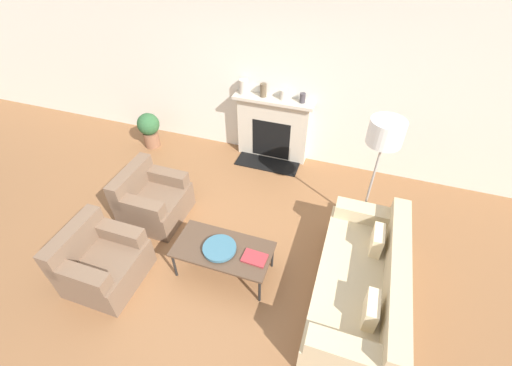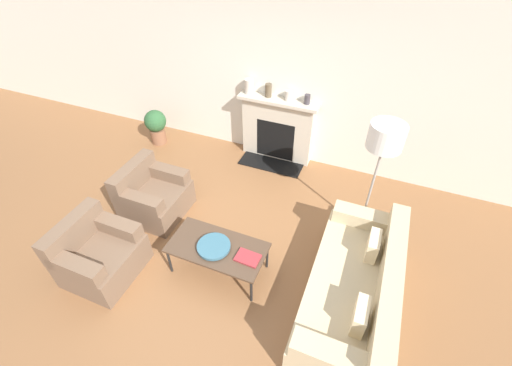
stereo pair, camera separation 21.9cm
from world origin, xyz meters
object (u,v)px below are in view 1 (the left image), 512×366
at_px(book, 255,258).
at_px(mantel_vase_center_left, 263,90).
at_px(fireplace, 273,129).
at_px(potted_plant, 149,128).
at_px(coffee_table, 223,250).
at_px(floor_lamp, 384,140).
at_px(armchair_near, 101,262).
at_px(mantel_vase_right, 302,98).
at_px(mantel_vase_center_right, 284,95).
at_px(couch, 362,284).
at_px(armchair_far, 152,200).
at_px(bowl, 220,248).
at_px(mantel_vase_left, 244,87).

height_order(book, mantel_vase_center_left, mantel_vase_center_left).
xyz_separation_m(fireplace, potted_plant, (-2.19, -0.40, -0.17)).
bearing_deg(coffee_table, floor_lamp, 42.01).
xyz_separation_m(armchair_near, mantel_vase_right, (1.64, 3.09, 0.89)).
distance_m(floor_lamp, mantel_vase_center_right, 1.92).
distance_m(couch, book, 1.23).
xyz_separation_m(couch, armchair_far, (-2.94, 0.43, 0.00)).
height_order(couch, armchair_far, couch).
bearing_deg(potted_plant, couch, -26.70).
xyz_separation_m(armchair_far, floor_lamp, (2.85, 0.80, 1.11)).
distance_m(bowl, mantel_vase_right, 2.69).
bearing_deg(mantel_vase_left, mantel_vase_right, 0.00).
bearing_deg(mantel_vase_center_left, coffee_table, -82.71).
distance_m(coffee_table, mantel_vase_center_left, 2.69).
bearing_deg(coffee_table, mantel_vase_center_left, 97.29).
height_order(armchair_near, mantel_vase_center_left, mantel_vase_center_left).
xyz_separation_m(mantel_vase_center_left, potted_plant, (-2.01, -0.41, -0.85)).
distance_m(armchair_near, coffee_table, 1.44).
xyz_separation_m(armchair_near, mantel_vase_center_right, (1.34, 3.09, 0.90)).
relative_size(fireplace, armchair_near, 1.58).
distance_m(coffee_table, floor_lamp, 2.28).
height_order(fireplace, bowl, fireplace).
bearing_deg(potted_plant, fireplace, 10.28).
bearing_deg(armchair_far, mantel_vase_center_right, -34.22).
height_order(book, mantel_vase_left, mantel_vase_left).
xyz_separation_m(armchair_near, potted_plant, (-1.01, 2.68, 0.07)).
xyz_separation_m(coffee_table, mantel_vase_right, (0.31, 2.54, 0.79)).
xyz_separation_m(mantel_vase_center_right, mantel_vase_right, (0.30, 0.00, -0.01)).
bearing_deg(mantel_vase_right, mantel_vase_center_right, 180.00).
bearing_deg(fireplace, coffee_table, -86.74).
bearing_deg(fireplace, bowl, -87.36).
height_order(fireplace, mantel_vase_center_right, mantel_vase_center_right).
bearing_deg(coffee_table, potted_plant, 137.64).
distance_m(couch, potted_plant, 4.42).
bearing_deg(floor_lamp, mantel_vase_right, 136.10).
distance_m(armchair_far, mantel_vase_right, 2.71).
bearing_deg(potted_plant, mantel_vase_center_right, 9.96).
bearing_deg(book, fireplace, 104.30).
xyz_separation_m(couch, armchair_near, (-2.94, -0.69, 0.00)).
xyz_separation_m(mantel_vase_left, mantel_vase_center_right, (0.66, 0.00, -0.04)).
bearing_deg(couch, mantel_vase_center_right, -146.27).
distance_m(couch, mantel_vase_center_left, 3.22).
bearing_deg(bowl, armchair_near, -158.27).
bearing_deg(armchair_near, mantel_vase_left, -12.35).
distance_m(armchair_far, bowl, 1.44).
height_order(couch, potted_plant, couch).
relative_size(bowl, mantel_vase_center_left, 1.86).
relative_size(mantel_vase_center_right, mantel_vase_right, 1.07).
height_order(book, mantel_vase_center_right, mantel_vase_center_right).
height_order(mantel_vase_center_right, potted_plant, mantel_vase_center_right).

